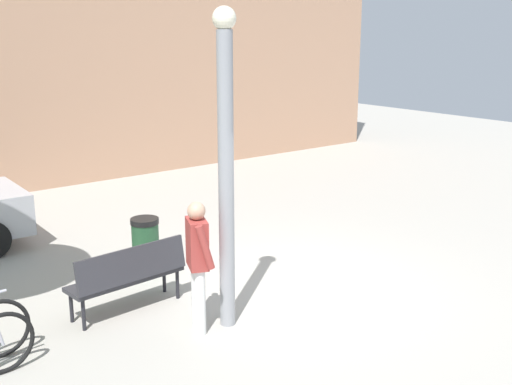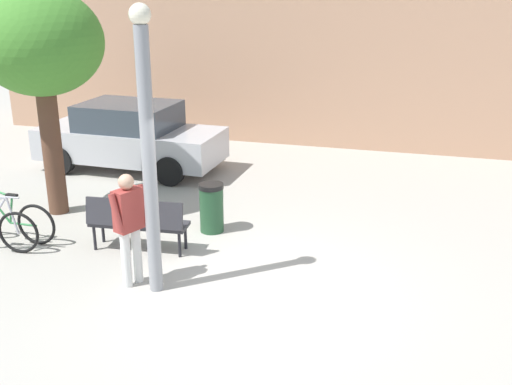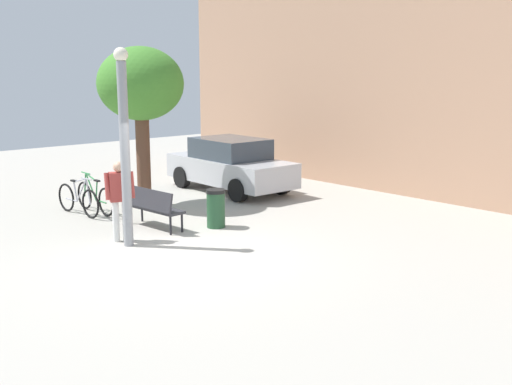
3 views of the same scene
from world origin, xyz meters
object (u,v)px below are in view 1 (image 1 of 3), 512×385
at_px(lamppost, 226,163).
at_px(person_by_lamppost, 198,258).
at_px(park_bench, 129,273).
at_px(trash_bin, 146,245).

relative_size(lamppost, person_by_lamppost, 2.35).
relative_size(lamppost, park_bench, 2.40).
bearing_deg(lamppost, person_by_lamppost, 170.90).
bearing_deg(trash_bin, person_by_lamppost, -101.60).
xyz_separation_m(lamppost, person_by_lamppost, (-0.39, 0.06, -1.14)).
bearing_deg(person_by_lamppost, park_bench, 111.98).
height_order(park_bench, trash_bin, park_bench).
height_order(person_by_lamppost, trash_bin, person_by_lamppost).
xyz_separation_m(person_by_lamppost, trash_bin, (0.44, 2.16, -0.53)).
distance_m(lamppost, park_bench, 2.07).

